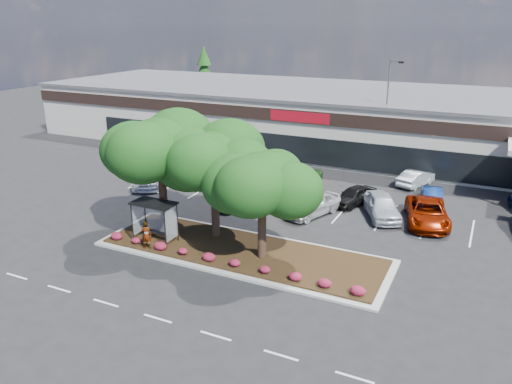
% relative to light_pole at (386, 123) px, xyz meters
% --- Properties ---
extents(ground, '(160.00, 160.00, 0.00)m').
position_rel_light_pole_xyz_m(ground, '(-1.85, -25.70, -4.55)').
color(ground, black).
rests_on(ground, ground).
extents(retail_store, '(80.40, 25.20, 6.25)m').
position_rel_light_pole_xyz_m(retail_store, '(-1.79, 8.21, -1.40)').
color(retail_store, beige).
rests_on(retail_store, ground).
extents(landscape_island, '(18.00, 6.00, 0.26)m').
position_rel_light_pole_xyz_m(landscape_island, '(-3.85, -21.70, -4.43)').
color(landscape_island, '#ACACA7').
rests_on(landscape_island, ground).
extents(lane_markings, '(33.12, 20.06, 0.01)m').
position_rel_light_pole_xyz_m(lane_markings, '(-1.99, -15.27, -4.55)').
color(lane_markings, silver).
rests_on(lane_markings, ground).
extents(shrub_row, '(17.00, 0.80, 0.50)m').
position_rel_light_pole_xyz_m(shrub_row, '(-3.85, -23.80, -4.04)').
color(shrub_row, '#8F2047').
rests_on(shrub_row, landscape_island).
extents(bus_shelter, '(2.75, 1.55, 2.59)m').
position_rel_light_pole_xyz_m(bus_shelter, '(-9.35, -22.75, -2.25)').
color(bus_shelter, black).
rests_on(bus_shelter, landscape_island).
extents(island_tree_west, '(7.20, 7.20, 7.89)m').
position_rel_light_pole_xyz_m(island_tree_west, '(-9.85, -21.20, -0.35)').
color(island_tree_west, '#183D12').
rests_on(island_tree_west, landscape_island).
extents(island_tree_mid, '(6.60, 6.60, 7.32)m').
position_rel_light_pole_xyz_m(island_tree_mid, '(-6.35, -20.50, -0.63)').
color(island_tree_mid, '#183D12').
rests_on(island_tree_mid, landscape_island).
extents(island_tree_east, '(5.80, 5.80, 6.50)m').
position_rel_light_pole_xyz_m(island_tree_east, '(-2.35, -22.00, -1.04)').
color(island_tree_east, '#183D12').
rests_on(island_tree_east, landscape_island).
extents(conifer_north_west, '(4.40, 4.40, 10.00)m').
position_rel_light_pole_xyz_m(conifer_north_west, '(-31.85, 20.30, 0.45)').
color(conifer_north_west, '#183D12').
rests_on(conifer_north_west, ground).
extents(person_waiting, '(0.72, 0.56, 1.76)m').
position_rel_light_pole_xyz_m(person_waiting, '(-9.20, -24.00, -3.41)').
color(person_waiting, '#594C47').
rests_on(person_waiting, landscape_island).
extents(light_pole, '(1.43, 0.50, 10.24)m').
position_rel_light_pole_xyz_m(light_pole, '(0.00, 0.00, 0.00)').
color(light_pole, '#ACACA7').
rests_on(light_pole, ground).
extents(car_0, '(4.56, 6.24, 1.68)m').
position_rel_light_pole_xyz_m(car_0, '(-17.21, -12.97, -3.71)').
color(car_0, silver).
rests_on(car_0, ground).
extents(car_1, '(2.40, 5.03, 1.39)m').
position_rel_light_pole_xyz_m(car_1, '(-9.52, -11.24, -3.86)').
color(car_1, black).
rests_on(car_1, ground).
extents(car_2, '(3.25, 5.11, 1.38)m').
position_rel_light_pole_xyz_m(car_2, '(-7.79, -14.31, -3.86)').
color(car_2, '#174A26').
rests_on(car_2, ground).
extents(car_3, '(3.59, 5.31, 1.68)m').
position_rel_light_pole_xyz_m(car_3, '(-2.14, -13.75, -3.71)').
color(car_3, '#B4B4B4').
rests_on(car_3, ground).
extents(car_4, '(3.24, 4.56, 1.44)m').
position_rel_light_pole_xyz_m(car_4, '(0.03, -10.26, -3.83)').
color(car_4, black).
rests_on(car_4, ground).
extents(car_5, '(3.94, 5.41, 1.71)m').
position_rel_light_pole_xyz_m(car_5, '(2.51, -11.96, -3.70)').
color(car_5, silver).
rests_on(car_5, ground).
extents(car_6, '(3.99, 6.35, 1.64)m').
position_rel_light_pole_xyz_m(car_6, '(5.62, -11.79, -3.73)').
color(car_6, '#7A1600').
rests_on(car_6, ground).
extents(car_9, '(2.28, 4.82, 1.36)m').
position_rel_light_pole_xyz_m(car_9, '(-14.99, -6.22, -3.87)').
color(car_9, slate).
rests_on(car_9, ground).
extents(car_10, '(3.62, 5.27, 1.67)m').
position_rel_light_pole_xyz_m(car_10, '(-6.63, -7.42, -3.72)').
color(car_10, '#224D1C').
rests_on(car_10, ground).
extents(car_12, '(3.30, 5.93, 1.57)m').
position_rel_light_pole_xyz_m(car_12, '(-5.12, -7.65, -3.77)').
color(car_12, '#24531E').
rests_on(car_12, ground).
extents(car_13, '(2.17, 4.30, 1.35)m').
position_rel_light_pole_xyz_m(car_13, '(5.34, -7.20, -3.88)').
color(car_13, navy).
rests_on(car_13, ground).
extents(car_14, '(2.84, 4.48, 1.39)m').
position_rel_light_pole_xyz_m(car_14, '(3.58, -3.40, -3.85)').
color(car_14, '#AAB2B7').
rests_on(car_14, ground).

